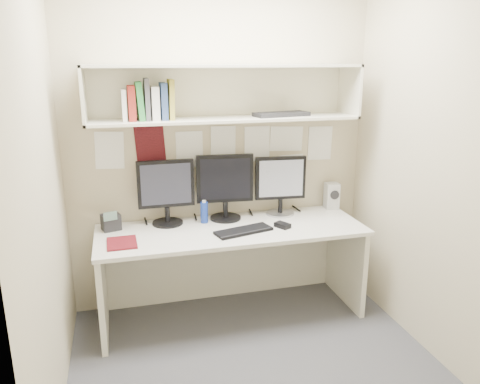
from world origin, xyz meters
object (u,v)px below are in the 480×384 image
object	(u,v)px
maroon_notebook	(122,243)
monitor_left	(166,190)
desk	(232,272)
speaker	(332,196)
monitor_right	(280,183)
desk_phone	(111,222)
monitor_center	(225,185)
keyboard	(244,231)

from	to	relation	value
maroon_notebook	monitor_left	bearing A→B (deg)	43.17
desk	speaker	size ratio (longest dim) A/B	9.09
monitor_right	speaker	distance (m)	0.50
desk	desk_phone	size ratio (longest dim) A/B	12.65
speaker	desk_phone	world-z (taller)	speaker
maroon_notebook	desk_phone	distance (m)	0.32
monitor_center	maroon_notebook	bearing A→B (deg)	-151.94
monitor_center	keyboard	bearing A→B (deg)	-74.72
monitor_left	monitor_right	distance (m)	0.92
monitor_left	maroon_notebook	bearing A→B (deg)	-136.40
monitor_left	speaker	size ratio (longest dim) A/B	2.27
speaker	monitor_right	bearing A→B (deg)	-170.69
monitor_left	maroon_notebook	distance (m)	0.56
keyboard	desk_phone	world-z (taller)	desk_phone
desk	monitor_left	bearing A→B (deg)	154.33
monitor_left	keyboard	size ratio (longest dim) A/B	1.17
monitor_center	desk_phone	xyz separation A→B (m)	(-0.88, -0.03, -0.22)
monitor_right	maroon_notebook	bearing A→B (deg)	-159.56
desk	keyboard	world-z (taller)	keyboard
maroon_notebook	desk_phone	xyz separation A→B (m)	(-0.07, 0.31, 0.06)
desk	monitor_left	size ratio (longest dim) A/B	4.00
monitor_right	speaker	world-z (taller)	monitor_right
desk	desk_phone	bearing A→B (deg)	168.03
keyboard	desk_phone	size ratio (longest dim) A/B	2.70
monitor_left	monitor_right	bearing A→B (deg)	-0.54
monitor_right	speaker	xyz separation A→B (m)	(0.48, 0.04, -0.15)
desk_phone	speaker	bearing A→B (deg)	-13.67
speaker	desk_phone	size ratio (longest dim) A/B	1.39
monitor_right	desk_phone	bearing A→B (deg)	-173.16
keyboard	maroon_notebook	xyz separation A→B (m)	(-0.87, -0.00, -0.00)
monitor_right	speaker	bearing A→B (deg)	9.83
monitor_left	keyboard	bearing A→B (deg)	-33.50
monitor_left	keyboard	world-z (taller)	monitor_left
desk_phone	keyboard	bearing A→B (deg)	-33.75
maroon_notebook	speaker	bearing A→B (deg)	11.23
monitor_center	maroon_notebook	world-z (taller)	monitor_center
desk	monitor_center	size ratio (longest dim) A/B	3.86
monitor_left	desk_phone	world-z (taller)	monitor_left
desk	monitor_left	world-z (taller)	monitor_left
monitor_right	maroon_notebook	size ratio (longest dim) A/B	1.95
desk	monitor_right	size ratio (longest dim) A/B	4.18
monitor_left	keyboard	distance (m)	0.67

